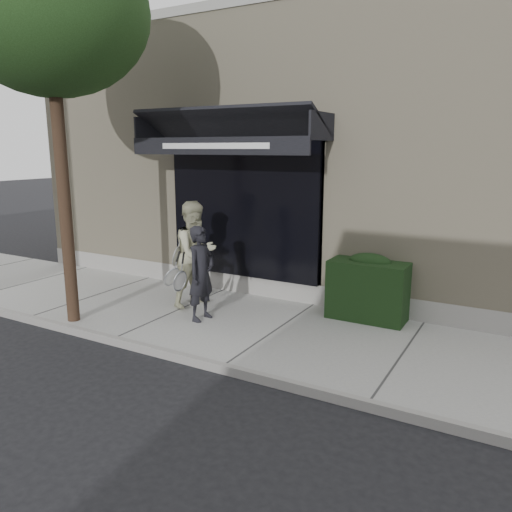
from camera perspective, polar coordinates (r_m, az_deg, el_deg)
The scene contains 8 objects.
ground at distance 8.16m, azimuth 2.38°, elevation -9.15°, with size 80.00×80.00×0.00m, color black.
sidewalk at distance 8.14m, azimuth 2.38°, elevation -8.76°, with size 20.00×3.00×0.12m, color gray.
curb at distance 6.90m, azimuth -3.66°, elevation -12.70°, with size 20.00×0.10×0.14m, color gray.
building_facade at distance 12.23m, azimuth 13.33°, elevation 10.81°, with size 14.30×8.04×5.64m.
hedge at distance 8.67m, azimuth 12.73°, elevation -3.56°, with size 1.30×0.70×1.14m.
street_tree at distance 8.84m, azimuth -22.60°, elevation 24.47°, with size 3.00×3.00×6.28m.
pedestrian_front at distance 8.39m, azimuth -6.32°, elevation -2.01°, with size 0.69×0.79×1.60m.
pedestrian_back at distance 9.13m, azimuth -6.89°, elevation 0.22°, with size 0.89×1.06×1.93m.
Camera 1 is at (3.45, -6.77, 2.98)m, focal length 35.00 mm.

